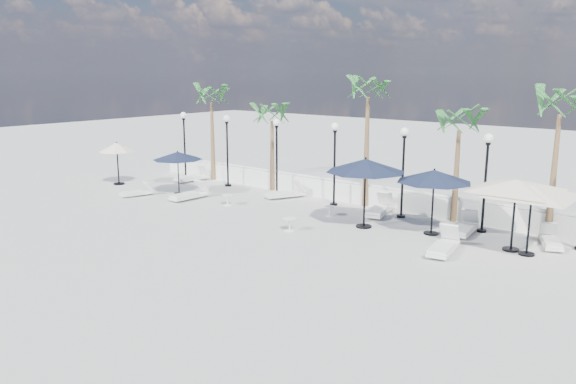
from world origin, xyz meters
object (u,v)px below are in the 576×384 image
Objects in this scene: lounger_3 at (379,209)px; lounger_4 at (285,193)px; parasol_navy_right at (434,176)px; lounger_6 at (444,246)px; parasol_cream_small at (117,148)px; parasol_cream_sq_b at (517,180)px; lounger_2 at (136,192)px; lounger_0 at (189,194)px; parasol_cream_sq_a at (533,186)px; lounger_7 at (551,241)px; lounger_1 at (192,177)px; lounger_5 at (464,228)px; parasol_navy_left at (178,156)px; parasol_navy_mid at (365,166)px.

lounger_3 is 1.08× the size of lounger_4.
lounger_4 is (-5.31, -0.00, -0.02)m from lounger_3.
lounger_6 is at bearing -54.41° from parasol_navy_right.
parasol_cream_sq_b is at bearing 5.18° from parasol_cream_small.
lounger_3 reaches higher than lounger_2.
parasol_cream_small reaches higher than lounger_2.
lounger_0 is 0.39× the size of parasol_cream_sq_a.
lounger_7 is (18.31, 4.44, 0.02)m from lounger_2.
lounger_1 is 16.76m from lounger_6.
lounger_1 is at bearing 117.11° from lounger_2.
lounger_6 is (0.37, -2.69, 0.01)m from lounger_5.
lounger_5 is at bearing 8.51° from parasol_cream_small.
parasol_cream_small is (-21.59, -3.22, 1.80)m from lounger_7.
lounger_4 is 0.96× the size of lounger_6.
parasol_cream_small reaches higher than lounger_1.
parasol_cream_small reaches higher than lounger_0.
lounger_3 is 3.81m from parasol_navy_right.
lounger_4 is 5.75m from parasol_navy_left.
lounger_1 is at bearing 171.10° from parasol_navy_mid.
lounger_2 is at bearing -168.61° from parasol_navy_mid.
parasol_cream_small is (-21.22, -1.72, -0.38)m from parasol_cream_sq_a.
lounger_7 is at bearing 8.48° from parasol_cream_small.
lounger_6 reaches higher than lounger_7.
parasol_cream_sq_b is (2.06, -0.91, 2.26)m from lounger_5.
lounger_1 is 0.85× the size of parasol_navy_left.
lounger_4 is at bearing 53.18° from lounger_2.
parasol_cream_sq_a is at bearing 4.64° from parasol_cream_small.
lounger_1 is at bearing 166.57° from lounger_3.
parasol_navy_left is (1.24, 1.71, 1.75)m from lounger_2.
lounger_7 is (2.63, 3.13, -0.04)m from lounger_6.
parasol_cream_sq_a is at bearing -127.23° from lounger_7.
parasol_navy_right is at bearing -36.37° from lounger_3.
parasol_cream_sq_b is at bearing -26.42° from lounger_3.
lounger_7 is 17.38m from parasol_navy_left.
parasol_cream_small reaches higher than lounger_7.
lounger_4 is at bearing 170.22° from lounger_5.
lounger_7 is 0.74× the size of parasol_navy_left.
parasol_cream_sq_b is at bearing 36.31° from lounger_6.
lounger_5 is 2.72m from lounger_6.
parasol_cream_sq_b is at bearing 7.29° from parasol_navy_mid.
parasol_navy_mid is 0.58× the size of parasol_cream_sq_b.
parasol_cream_sq_a is at bearing -4.00° from parasol_navy_right.
lounger_0 is 0.65× the size of parasol_navy_mid.
lounger_2 is at bearing 170.20° from lounger_7.
lounger_6 reaches higher than lounger_4.
parasol_navy_mid is 2.65m from parasol_navy_right.
parasol_navy_mid is (-3.87, 1.07, 2.23)m from lounger_6.
parasol_navy_mid reaches higher than parasol_navy_right.
lounger_1 is 6.81m from lounger_4.
lounger_0 is at bearing -172.76° from parasol_navy_mid.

